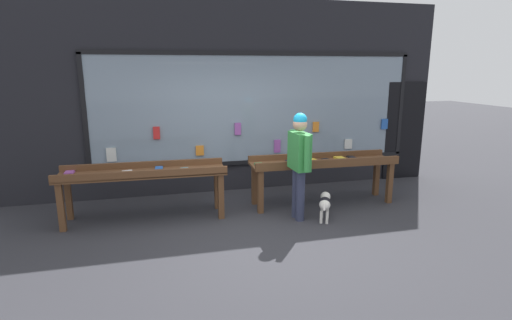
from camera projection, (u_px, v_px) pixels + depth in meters
ground_plane at (254, 236)px, 5.82m from camera, size 40.00×40.00×0.00m
shopfront_facade at (228, 99)px, 7.68m from camera, size 8.85×0.29×3.67m
display_table_left at (144, 176)px, 6.33m from camera, size 2.61×0.73×0.88m
display_table_right at (323, 165)px, 7.06m from camera, size 2.61×0.70×0.88m
person_browsing at (299, 158)px, 6.26m from camera, size 0.24×0.67×1.72m
small_dog at (325, 203)px, 6.37m from camera, size 0.36×0.56×0.41m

